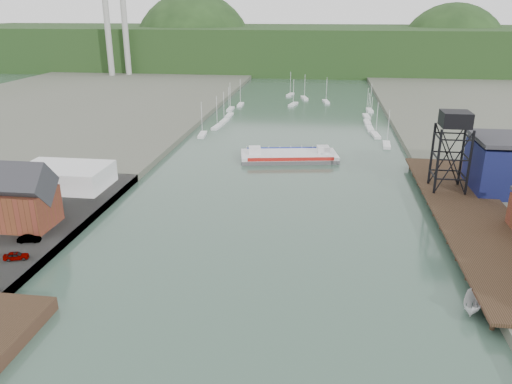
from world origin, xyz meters
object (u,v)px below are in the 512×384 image
(harbor_building, at_px, (17,201))
(lift_tower, at_px, (455,124))
(car_west_a, at_px, (16,256))
(motorboat, at_px, (473,304))
(chain_ferry, at_px, (289,156))

(harbor_building, xyz_separation_m, lift_tower, (77.00, 28.00, 9.56))
(car_west_a, bearing_deg, harbor_building, 10.57)
(lift_tower, bearing_deg, harbor_building, -160.02)
(lift_tower, height_order, motorboat, lift_tower)
(chain_ferry, bearing_deg, car_west_a, -129.85)
(harbor_building, bearing_deg, chain_ferry, 50.38)
(harbor_building, relative_size, chain_ferry, 0.47)
(motorboat, distance_m, car_west_a, 65.04)
(lift_tower, xyz_separation_m, chain_ferry, (-34.15, 23.76, -14.63))
(lift_tower, xyz_separation_m, car_west_a, (-70.44, -39.74, -13.44))
(motorboat, height_order, car_west_a, car_west_a)
(harbor_building, height_order, car_west_a, harbor_building)
(chain_ferry, relative_size, motorboat, 4.50)
(harbor_building, xyz_separation_m, car_west_a, (6.56, -11.74, -3.88))
(lift_tower, bearing_deg, chain_ferry, 145.17)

